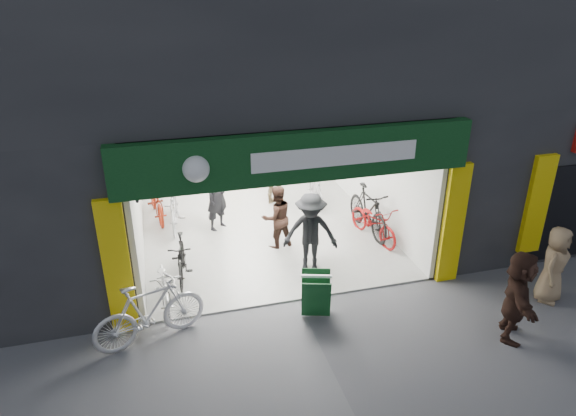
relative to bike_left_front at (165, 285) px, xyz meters
name	(u,v)px	position (x,y,z in m)	size (l,w,h in m)	color
ground	(297,301)	(2.50, -0.60, -0.42)	(60.00, 60.00, 0.00)	#56565B
building	(278,43)	(3.41, 4.39, 3.89)	(17.00, 10.27, 8.00)	#232326
bike_left_front	(165,285)	(0.00, 0.00, 0.00)	(0.56, 1.61, 0.85)	silver
bike_left_midfront	(181,259)	(0.38, 0.82, 0.06)	(0.45, 1.59, 0.96)	black
bike_left_midback	(157,200)	(0.00, 4.05, 0.08)	(0.67, 1.91, 1.00)	maroon
bike_left_back	(174,206)	(0.41, 3.40, 0.16)	(0.55, 1.94, 1.16)	#A5A5A9
bike_right_front	(368,211)	(5.00, 1.79, 0.18)	(0.56, 2.00, 1.20)	black
bike_right_mid	(374,222)	(5.00, 1.42, 0.05)	(0.62, 1.78, 0.94)	maroon
bike_right_back	(316,189)	(4.30, 3.75, 0.05)	(0.44, 1.56, 0.94)	#A5A5A9
parked_bike	(149,312)	(-0.30, -1.07, 0.18)	(0.56, 2.00, 1.20)	silver
customer_a	(217,195)	(1.46, 2.96, 0.53)	(0.69, 0.45, 1.90)	black
customer_b	(277,217)	(2.66, 1.66, 0.35)	(0.75, 0.58, 1.54)	#311D16
customer_c	(311,233)	(3.10, 0.49, 0.47)	(1.16, 0.67, 1.79)	black
customer_d	(276,173)	(3.22, 4.02, 0.54)	(1.12, 0.47, 1.92)	olive
pedestrian_near	(554,265)	(7.30, -1.84, 0.37)	(0.77, 0.50, 1.58)	#937755
pedestrian_far	(517,296)	(5.85, -2.63, 0.43)	(1.57, 0.50, 1.70)	#321D16
sandwich_board	(316,294)	(2.71, -1.10, 0.04)	(0.68, 0.69, 0.83)	#0F3E1A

